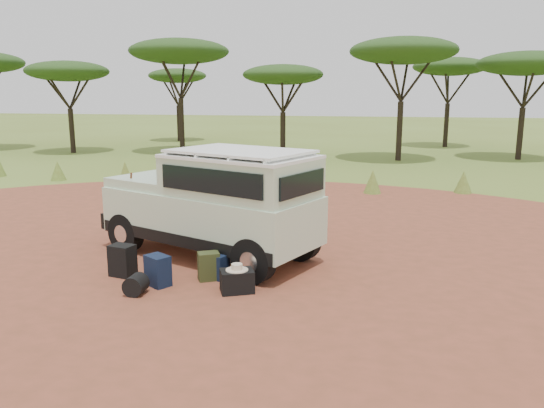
% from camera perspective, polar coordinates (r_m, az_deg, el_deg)
% --- Properties ---
extents(ground, '(140.00, 140.00, 0.00)m').
position_cam_1_polar(ground, '(10.63, -7.20, -6.42)').
color(ground, '#5C6C26').
rests_on(ground, ground).
extents(dirt_clearing, '(23.00, 23.00, 0.01)m').
position_cam_1_polar(dirt_clearing, '(10.63, -7.20, -6.40)').
color(dirt_clearing, brown).
rests_on(dirt_clearing, ground).
extents(grass_fringe, '(36.60, 1.60, 0.90)m').
position_cam_1_polar(grass_fringe, '(18.71, 1.92, 2.87)').
color(grass_fringe, '#5C6C26').
rests_on(grass_fringe, ground).
extents(acacia_treeline, '(46.70, 13.20, 6.26)m').
position_cam_1_polar(acacia_treeline, '(29.48, 7.27, 14.76)').
color(acacia_treeline, black).
rests_on(acacia_treeline, ground).
extents(safari_vehicle, '(4.93, 3.42, 2.25)m').
position_cam_1_polar(safari_vehicle, '(10.78, -6.07, -0.15)').
color(safari_vehicle, beige).
rests_on(safari_vehicle, ground).
extents(walking_staff, '(0.36, 0.18, 1.68)m').
position_cam_1_polar(walking_staff, '(11.80, -15.21, -0.69)').
color(walking_staff, brown).
rests_on(walking_staff, ground).
extents(backpack_black, '(0.49, 0.40, 0.59)m').
position_cam_1_polar(backpack_black, '(10.18, -15.79, -5.88)').
color(backpack_black, black).
rests_on(backpack_black, ground).
extents(backpack_navy, '(0.52, 0.48, 0.55)m').
position_cam_1_polar(backpack_navy, '(9.53, -12.18, -7.03)').
color(backpack_navy, '#111E37').
rests_on(backpack_navy, ground).
extents(backpack_olive, '(0.46, 0.41, 0.52)m').
position_cam_1_polar(backpack_olive, '(9.67, -6.83, -6.68)').
color(backpack_olive, '#3A411E').
rests_on(backpack_olive, ground).
extents(duffel_navy, '(0.48, 0.42, 0.45)m').
position_cam_1_polar(duffel_navy, '(9.75, -6.02, -6.69)').
color(duffel_navy, '#111E37').
rests_on(duffel_navy, ground).
extents(hard_case, '(0.66, 0.58, 0.39)m').
position_cam_1_polar(hard_case, '(9.08, -3.78, -8.29)').
color(hard_case, black).
rests_on(hard_case, ground).
extents(stuff_sack, '(0.35, 0.35, 0.34)m').
position_cam_1_polar(stuff_sack, '(9.24, -14.44, -8.42)').
color(stuff_sack, black).
rests_on(stuff_sack, ground).
extents(safari_hat, '(0.38, 0.38, 0.11)m').
position_cam_1_polar(safari_hat, '(9.00, -3.80, -6.87)').
color(safari_hat, beige).
rests_on(safari_hat, hard_case).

